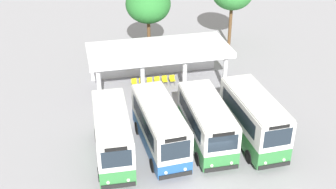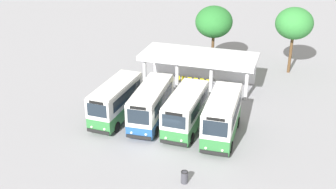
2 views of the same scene
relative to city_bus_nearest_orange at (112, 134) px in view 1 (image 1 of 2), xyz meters
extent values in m
plane|color=#939399|center=(5.47, -2.35, -1.83)|extent=(180.00, 180.00, 0.00)
cylinder|color=black|center=(0.92, -2.11, -1.38)|extent=(0.25, 0.91, 0.90)
cylinder|color=black|center=(-1.08, -2.04, -1.38)|extent=(0.25, 0.91, 0.90)
cylinder|color=black|center=(1.08, 2.06, -1.38)|extent=(0.25, 0.91, 0.90)
cylinder|color=black|center=(-0.92, 2.14, -1.38)|extent=(0.25, 0.91, 0.90)
cube|color=#337F3D|center=(0.00, 0.01, -0.89)|extent=(2.36, 6.82, 1.11)
cube|color=silver|center=(0.00, 0.01, 0.52)|extent=(2.36, 6.82, 1.70)
cube|color=silver|center=(0.00, 0.01, 1.43)|extent=(2.29, 6.61, 0.12)
cube|color=black|center=(-0.13, -3.38, -1.30)|extent=(2.00, 0.18, 0.28)
cube|color=#1E2833|center=(-0.13, -3.34, 0.57)|extent=(1.73, 0.12, 1.11)
cube|color=black|center=(-0.13, -3.34, 1.25)|extent=(1.26, 0.10, 0.24)
cube|color=#1E2833|center=(1.05, 0.07, 0.57)|extent=(0.25, 5.39, 0.94)
cube|color=#1E2833|center=(-1.04, 0.15, 0.57)|extent=(0.25, 5.39, 0.94)
sphere|color=#EAEACC|center=(0.45, -3.40, -0.99)|extent=(0.20, 0.20, 0.20)
sphere|color=#EAEACC|center=(-0.71, -3.35, -0.99)|extent=(0.20, 0.20, 0.20)
cylinder|color=black|center=(4.25, -1.81, -1.38)|extent=(0.27, 0.91, 0.90)
cylinder|color=black|center=(2.19, -1.92, -1.38)|extent=(0.27, 0.91, 0.90)
cylinder|color=black|center=(4.01, 2.52, -1.38)|extent=(0.27, 0.91, 0.90)
cylinder|color=black|center=(1.95, 2.40, -1.38)|extent=(0.27, 0.91, 0.90)
cube|color=#23569E|center=(3.10, 0.30, -0.99)|extent=(2.55, 7.10, 0.92)
cube|color=silver|center=(3.10, 0.30, 0.40)|extent=(2.55, 7.10, 1.86)
cube|color=silver|center=(3.10, 0.30, 1.39)|extent=(2.47, 6.89, 0.12)
cube|color=black|center=(3.29, -3.22, -1.30)|extent=(2.06, 0.21, 0.28)
cube|color=#1E2833|center=(3.29, -3.18, 0.45)|extent=(1.77, 0.15, 1.21)
cube|color=black|center=(3.29, -3.18, 1.21)|extent=(1.30, 0.12, 0.24)
cube|color=#1E2833|center=(4.16, 0.46, 0.45)|extent=(0.35, 5.59, 1.02)
cube|color=#1E2833|center=(2.02, 0.34, 0.45)|extent=(0.35, 5.59, 1.02)
sphere|color=#EAEACC|center=(3.89, -3.18, -0.99)|extent=(0.20, 0.20, 0.20)
sphere|color=#EAEACC|center=(2.70, -3.24, -0.99)|extent=(0.20, 0.20, 0.20)
cylinder|color=black|center=(7.26, -1.96, -1.38)|extent=(0.23, 0.90, 0.90)
cylinder|color=black|center=(5.09, -1.93, -1.38)|extent=(0.23, 0.90, 0.90)
cylinder|color=black|center=(7.31, 2.15, -1.38)|extent=(0.23, 0.90, 0.90)
cylinder|color=black|center=(5.14, 2.18, -1.38)|extent=(0.23, 0.90, 0.90)
cube|color=#337F3D|center=(6.20, 0.11, -0.90)|extent=(2.36, 6.66, 1.10)
cube|color=white|center=(6.20, 0.11, 0.47)|extent=(2.36, 6.66, 1.63)
cube|color=white|center=(6.20, 0.11, 1.35)|extent=(2.29, 6.46, 0.12)
cube|color=black|center=(6.16, -3.24, -1.30)|extent=(2.16, 0.13, 0.28)
cube|color=#1E2833|center=(6.16, -3.19, 0.52)|extent=(1.87, 0.07, 1.06)
cube|color=black|center=(6.16, -3.19, 1.17)|extent=(1.37, 0.07, 0.24)
cube|color=#1E2833|center=(7.33, 0.20, 0.52)|extent=(0.11, 5.31, 0.90)
cube|color=#1E2833|center=(5.07, 0.22, 0.52)|extent=(0.11, 5.31, 0.90)
sphere|color=#EAEACC|center=(6.78, -3.24, -0.99)|extent=(0.20, 0.20, 0.20)
sphere|color=#EAEACC|center=(5.53, -3.22, -0.99)|extent=(0.20, 0.20, 0.20)
cylinder|color=black|center=(10.43, -2.38, -1.38)|extent=(0.25, 0.91, 0.90)
cylinder|color=black|center=(8.29, -2.44, -1.38)|extent=(0.25, 0.91, 0.90)
cylinder|color=black|center=(10.30, 1.71, -1.38)|extent=(0.25, 0.91, 0.90)
cylinder|color=black|center=(8.17, 1.65, -1.38)|extent=(0.25, 0.91, 0.90)
cube|color=#337F3D|center=(9.30, -0.37, -0.85)|extent=(2.44, 6.66, 1.18)
cube|color=white|center=(9.30, -0.37, 0.66)|extent=(2.44, 6.66, 1.85)
cube|color=white|center=(9.30, -0.37, 1.65)|extent=(2.37, 6.46, 0.12)
cube|color=black|center=(9.40, -3.69, -1.30)|extent=(2.13, 0.17, 0.28)
cube|color=#1E2833|center=(9.40, -3.65, 0.71)|extent=(1.84, 0.11, 1.20)
cube|color=black|center=(9.40, -3.65, 1.47)|extent=(1.34, 0.09, 0.24)
cube|color=#1E2833|center=(10.40, -0.23, 0.71)|extent=(0.20, 5.28, 1.02)
cube|color=#1E2833|center=(8.19, -0.30, 0.71)|extent=(0.20, 5.28, 1.02)
sphere|color=#EAEACC|center=(10.02, -3.66, -0.99)|extent=(0.20, 0.20, 0.20)
sphere|color=#EAEACC|center=(8.79, -3.70, -0.99)|extent=(0.20, 0.20, 0.20)
cylinder|color=silver|center=(-0.17, 7.46, -0.23)|extent=(0.36, 0.36, 3.20)
cylinder|color=silver|center=(3.26, 7.46, -0.23)|extent=(0.36, 0.36, 3.20)
cylinder|color=silver|center=(6.69, 7.46, -0.23)|extent=(0.36, 0.36, 3.20)
cylinder|color=silver|center=(10.13, 7.46, -0.23)|extent=(0.36, 0.36, 3.20)
cube|color=silver|center=(4.98, 11.44, -0.23)|extent=(11.10, 0.20, 3.20)
cube|color=silver|center=(4.98, 9.35, 1.47)|extent=(11.60, 4.89, 0.20)
cube|color=silver|center=(4.98, 6.96, 1.23)|extent=(11.60, 0.10, 0.28)
cylinder|color=slate|center=(2.99, 8.91, -1.61)|extent=(0.03, 0.03, 0.44)
cylinder|color=slate|center=(2.64, 8.91, -1.61)|extent=(0.03, 0.03, 0.44)
cylinder|color=slate|center=(2.99, 9.26, -1.61)|extent=(0.03, 0.03, 0.44)
cylinder|color=slate|center=(2.64, 9.26, -1.61)|extent=(0.03, 0.03, 0.44)
cube|color=yellow|center=(2.81, 9.08, -1.37)|extent=(0.44, 0.44, 0.04)
cube|color=yellow|center=(2.82, 9.28, -1.17)|extent=(0.44, 0.04, 0.40)
cylinder|color=slate|center=(3.64, 8.89, -1.61)|extent=(0.03, 0.03, 0.44)
cylinder|color=slate|center=(3.28, 8.90, -1.61)|extent=(0.03, 0.03, 0.44)
cylinder|color=slate|center=(3.64, 9.24, -1.61)|extent=(0.03, 0.03, 0.44)
cylinder|color=slate|center=(3.29, 9.25, -1.61)|extent=(0.03, 0.03, 0.44)
cube|color=yellow|center=(3.46, 9.07, -1.37)|extent=(0.44, 0.44, 0.04)
cube|color=yellow|center=(3.46, 9.27, -1.17)|extent=(0.44, 0.04, 0.40)
cylinder|color=slate|center=(4.28, 8.81, -1.61)|extent=(0.03, 0.03, 0.44)
cylinder|color=slate|center=(3.93, 8.81, -1.61)|extent=(0.03, 0.03, 0.44)
cylinder|color=slate|center=(4.29, 9.16, -1.61)|extent=(0.03, 0.03, 0.44)
cylinder|color=slate|center=(3.94, 9.16, -1.61)|extent=(0.03, 0.03, 0.44)
cube|color=yellow|center=(4.11, 8.98, -1.37)|extent=(0.44, 0.44, 0.04)
cube|color=yellow|center=(4.11, 9.18, -1.17)|extent=(0.44, 0.04, 0.40)
cylinder|color=slate|center=(4.93, 8.84, -1.61)|extent=(0.03, 0.03, 0.44)
cylinder|color=slate|center=(4.58, 8.84, -1.61)|extent=(0.03, 0.03, 0.44)
cylinder|color=slate|center=(4.93, 9.19, -1.61)|extent=(0.03, 0.03, 0.44)
cylinder|color=slate|center=(4.58, 9.19, -1.61)|extent=(0.03, 0.03, 0.44)
cube|color=yellow|center=(4.76, 9.02, -1.37)|extent=(0.44, 0.44, 0.04)
cube|color=yellow|center=(4.76, 9.22, -1.17)|extent=(0.44, 0.04, 0.40)
cylinder|color=slate|center=(5.58, 8.86, -1.61)|extent=(0.03, 0.03, 0.44)
cylinder|color=slate|center=(5.23, 8.87, -1.61)|extent=(0.03, 0.03, 0.44)
cylinder|color=slate|center=(5.58, 9.21, -1.61)|extent=(0.03, 0.03, 0.44)
cylinder|color=slate|center=(5.23, 9.22, -1.61)|extent=(0.03, 0.03, 0.44)
cube|color=yellow|center=(5.40, 9.04, -1.37)|extent=(0.44, 0.44, 0.04)
cube|color=yellow|center=(5.41, 9.24, -1.17)|extent=(0.44, 0.04, 0.40)
cylinder|color=slate|center=(6.23, 8.82, -1.61)|extent=(0.03, 0.03, 0.44)
cylinder|color=slate|center=(5.87, 8.83, -1.61)|extent=(0.03, 0.03, 0.44)
cylinder|color=slate|center=(6.23, 9.18, -1.61)|extent=(0.03, 0.03, 0.44)
cylinder|color=slate|center=(5.88, 9.18, -1.61)|extent=(0.03, 0.03, 0.44)
cube|color=yellow|center=(6.05, 9.00, -1.37)|extent=(0.44, 0.44, 0.04)
cube|color=yellow|center=(6.05, 9.20, -1.17)|extent=(0.44, 0.04, 0.40)
cylinder|color=brown|center=(5.21, 14.97, 0.06)|extent=(0.32, 0.32, 3.78)
ellipsoid|color=#28722D|center=(5.21, 14.97, 3.49)|extent=(4.10, 4.10, 3.48)
cylinder|color=brown|center=(13.66, 16.02, 0.21)|extent=(0.32, 0.32, 4.07)
camera|label=1|loc=(-1.78, -23.09, 15.52)|focal=47.01mm
camera|label=2|loc=(14.27, -30.13, 15.63)|focal=45.52mm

